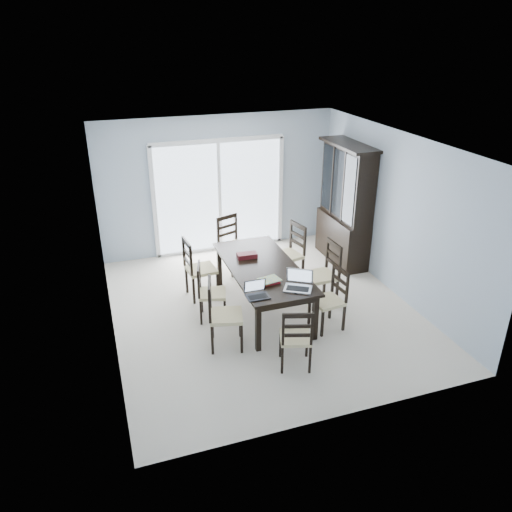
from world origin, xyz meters
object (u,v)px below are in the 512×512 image
object	(u,v)px
chair_left_mid	(206,286)
cell_phone	(298,293)
chair_end_near	(296,333)
chair_right_mid	(327,267)
hot_tub	(167,215)
chair_right_far	(292,247)
china_hutch	(345,206)
chair_right_near	(333,292)
chair_left_far	(195,262)
chair_left_near	(219,307)
laptop_dark	(258,294)
laptop_silver	(298,285)
dining_table	(263,271)
chair_end_far	(231,237)
game_box	(247,256)

from	to	relation	value
chair_left_mid	cell_phone	world-z (taller)	chair_left_mid
chair_end_near	chair_right_mid	bearing A→B (deg)	69.90
hot_tub	chair_right_mid	bearing A→B (deg)	-62.38
chair_right_far	chair_end_near	size ratio (longest dim) A/B	1.14
china_hutch	chair_right_near	bearing A→B (deg)	-121.22
chair_left_far	chair_left_near	bearing A→B (deg)	-4.62
chair_left_far	cell_phone	xyz separation A→B (m)	(1.06, -1.65, 0.14)
chair_left_near	chair_right_mid	xyz separation A→B (m)	(1.91, 0.63, 0.01)
laptop_dark	hot_tub	size ratio (longest dim) A/B	0.16
laptop_silver	hot_tub	world-z (taller)	laptop_silver
chair_right_near	chair_right_far	world-z (taller)	chair_right_far
china_hutch	chair_left_near	bearing A→B (deg)	-145.90
dining_table	chair_right_near	bearing A→B (deg)	-43.81
chair_end_far	hot_tub	world-z (taller)	chair_end_far
chair_right_far	laptop_dark	size ratio (longest dim) A/B	3.86
china_hutch	chair_end_far	bearing A→B (deg)	171.85
chair_left_mid	chair_right_near	world-z (taller)	chair_right_near
chair_right_near	game_box	world-z (taller)	chair_right_near
chair_left_far	laptop_silver	world-z (taller)	chair_left_far
chair_right_near	cell_phone	distance (m)	0.68
china_hutch	chair_left_near	distance (m)	3.54
laptop_dark	game_box	world-z (taller)	laptop_dark
chair_end_near	chair_right_far	bearing A→B (deg)	86.43
chair_left_far	game_box	xyz separation A→B (m)	(0.76, -0.36, 0.17)
chair_left_near	laptop_silver	size ratio (longest dim) A/B	2.55
chair_left_mid	chair_right_far	bearing A→B (deg)	129.75
chair_left_mid	game_box	bearing A→B (deg)	129.35
chair_left_mid	chair_right_mid	distance (m)	1.90
laptop_dark	game_box	xyz separation A→B (m)	(0.25, 1.22, -0.01)
chair_right_mid	laptop_dark	distance (m)	1.61
chair_left_far	chair_right_near	xyz separation A→B (m)	(1.69, -1.49, -0.05)
dining_table	game_box	world-z (taller)	game_box
chair_right_near	chair_right_far	distance (m)	1.56
china_hutch	laptop_dark	bearing A→B (deg)	-138.65
chair_left_near	chair_left_far	bearing A→B (deg)	-165.42
chair_right_mid	chair_end_near	xyz separation A→B (m)	(-1.12, -1.44, -0.08)
chair_end_near	game_box	world-z (taller)	chair_end_near
dining_table	game_box	distance (m)	0.40
game_box	chair_right_near	bearing A→B (deg)	-50.32
china_hutch	game_box	distance (m)	2.35
laptop_silver	chair_end_far	bearing A→B (deg)	127.48
chair_right_mid	hot_tub	size ratio (longest dim) A/B	0.62
game_box	hot_tub	distance (m)	3.27
china_hutch	hot_tub	distance (m)	3.73
chair_end_near	hot_tub	xyz separation A→B (m)	(-0.77, 5.06, -0.11)
dining_table	cell_phone	size ratio (longest dim) A/B	22.53
dining_table	chair_right_near	size ratio (longest dim) A/B	2.06
chair_left_far	laptop_dark	size ratio (longest dim) A/B	3.84
chair_right_far	chair_left_mid	bearing A→B (deg)	101.77
chair_left_mid	chair_right_far	distance (m)	1.85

